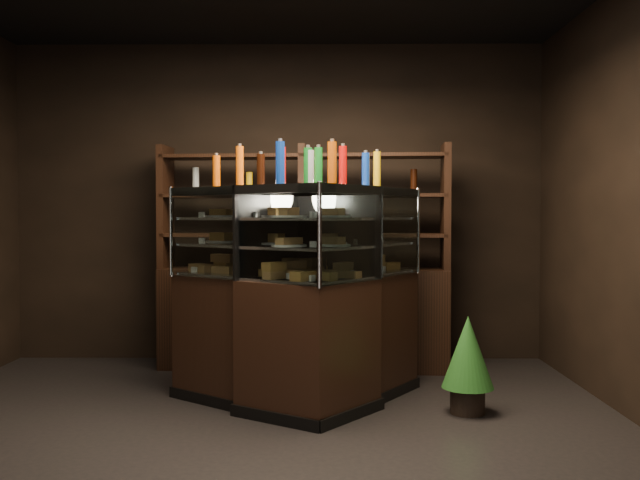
# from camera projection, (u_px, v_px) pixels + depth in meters

# --- Properties ---
(ground) EXTENTS (5.00, 5.00, 0.00)m
(ground) POSITION_uv_depth(u_px,v_px,m) (252.00, 440.00, 4.36)
(ground) COLOR black
(ground) RESTS_ON ground
(room_shell) EXTENTS (5.02, 5.02, 3.01)m
(room_shell) POSITION_uv_depth(u_px,v_px,m) (251.00, 122.00, 4.29)
(room_shell) COLOR black
(room_shell) RESTS_ON ground
(display_case) EXTENTS (1.94, 1.62, 1.59)m
(display_case) POSITION_uv_depth(u_px,v_px,m) (303.00, 331.00, 5.23)
(display_case) COLOR black
(display_case) RESTS_ON ground
(food_display) EXTENTS (1.46, 1.20, 0.48)m
(food_display) POSITION_uv_depth(u_px,v_px,m) (303.00, 243.00, 5.21)
(food_display) COLOR #BA8043
(food_display) RESTS_ON display_case
(bottles_top) EXTENTS (1.29, 1.06, 0.30)m
(bottles_top) POSITION_uv_depth(u_px,v_px,m) (303.00, 168.00, 5.19)
(bottles_top) COLOR #D8590A
(bottles_top) RESTS_ON display_case
(potted_conifer) EXTENTS (0.36, 0.36, 0.77)m
(potted_conifer) POSITION_uv_depth(u_px,v_px,m) (468.00, 350.00, 4.93)
(potted_conifer) COLOR black
(potted_conifer) RESTS_ON ground
(back_shelving) EXTENTS (2.59, 0.60, 2.00)m
(back_shelving) POSITION_uv_depth(u_px,v_px,m) (304.00, 302.00, 6.38)
(back_shelving) COLOR black
(back_shelving) RESTS_ON ground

